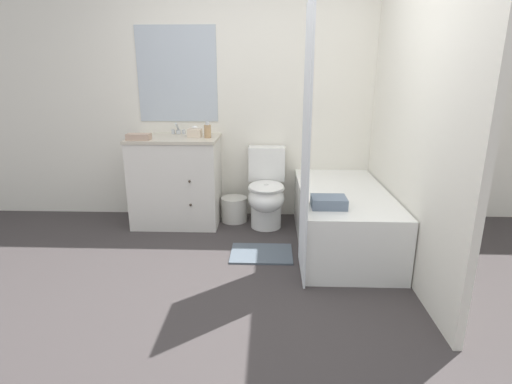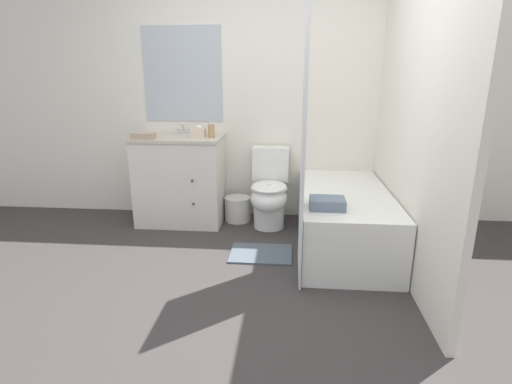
{
  "view_description": "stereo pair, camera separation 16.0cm",
  "coord_description": "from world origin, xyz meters",
  "px_view_note": "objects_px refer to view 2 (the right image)",
  "views": [
    {
      "loc": [
        0.17,
        -2.41,
        1.48
      ],
      "look_at": [
        0.06,
        0.78,
        0.53
      ],
      "focal_mm": 28.0,
      "sensor_mm": 36.0,
      "label": 1
    },
    {
      "loc": [
        0.33,
        -2.4,
        1.48
      ],
      "look_at": [
        0.06,
        0.78,
        0.53
      ],
      "focal_mm": 28.0,
      "sensor_mm": 36.0,
      "label": 2
    }
  ],
  "objects_px": {
    "tissue_box": "(199,132)",
    "hand_towel_folded": "(143,136)",
    "bathtub": "(343,219)",
    "bath_mat": "(261,254)",
    "wastebasket": "(238,209)",
    "bath_towel_folded": "(327,203)",
    "sink_faucet": "(183,130)",
    "soap_dispenser": "(211,130)",
    "toilet": "(269,192)",
    "vanity_cabinet": "(181,179)"
  },
  "relations": [
    {
      "from": "tissue_box",
      "to": "hand_towel_folded",
      "type": "bearing_deg",
      "value": -157.27
    },
    {
      "from": "bathtub",
      "to": "bath_mat",
      "type": "xyz_separation_m",
      "value": [
        -0.71,
        -0.25,
        -0.25
      ]
    },
    {
      "from": "wastebasket",
      "to": "bath_towel_folded",
      "type": "relative_size",
      "value": 1.03
    },
    {
      "from": "sink_faucet",
      "to": "bathtub",
      "type": "bearing_deg",
      "value": -23.21
    },
    {
      "from": "hand_towel_folded",
      "to": "bath_towel_folded",
      "type": "bearing_deg",
      "value": -24.54
    },
    {
      "from": "sink_faucet",
      "to": "soap_dispenser",
      "type": "relative_size",
      "value": 0.93
    },
    {
      "from": "soap_dispenser",
      "to": "toilet",
      "type": "bearing_deg",
      "value": -1.89
    },
    {
      "from": "sink_faucet",
      "to": "bath_mat",
      "type": "height_order",
      "value": "sink_faucet"
    },
    {
      "from": "bathtub",
      "to": "hand_towel_folded",
      "type": "distance_m",
      "value": 2.01
    },
    {
      "from": "vanity_cabinet",
      "to": "sink_faucet",
      "type": "bearing_deg",
      "value": 90.0
    },
    {
      "from": "sink_faucet",
      "to": "bath_mat",
      "type": "xyz_separation_m",
      "value": [
        0.88,
        -0.93,
        -0.92
      ]
    },
    {
      "from": "tissue_box",
      "to": "soap_dispenser",
      "type": "height_order",
      "value": "soap_dispenser"
    },
    {
      "from": "vanity_cabinet",
      "to": "bathtub",
      "type": "relative_size",
      "value": 0.57
    },
    {
      "from": "sink_faucet",
      "to": "wastebasket",
      "type": "bearing_deg",
      "value": -12.27
    },
    {
      "from": "vanity_cabinet",
      "to": "sink_faucet",
      "type": "xyz_separation_m",
      "value": [
        -0.0,
        0.18,
        0.47
      ]
    },
    {
      "from": "toilet",
      "to": "bath_mat",
      "type": "height_order",
      "value": "toilet"
    },
    {
      "from": "tissue_box",
      "to": "bath_towel_folded",
      "type": "xyz_separation_m",
      "value": [
        1.19,
        -0.97,
        -0.38
      ]
    },
    {
      "from": "vanity_cabinet",
      "to": "toilet",
      "type": "height_order",
      "value": "vanity_cabinet"
    },
    {
      "from": "soap_dispenser",
      "to": "wastebasket",
      "type": "bearing_deg",
      "value": 24.29
    },
    {
      "from": "bathtub",
      "to": "wastebasket",
      "type": "height_order",
      "value": "bathtub"
    },
    {
      "from": "tissue_box",
      "to": "soap_dispenser",
      "type": "distance_m",
      "value": 0.15
    },
    {
      "from": "toilet",
      "to": "bath_mat",
      "type": "relative_size",
      "value": 1.46
    },
    {
      "from": "tissue_box",
      "to": "hand_towel_folded",
      "type": "relative_size",
      "value": 0.6
    },
    {
      "from": "sink_faucet",
      "to": "soap_dispenser",
      "type": "bearing_deg",
      "value": -34.18
    },
    {
      "from": "vanity_cabinet",
      "to": "bath_towel_folded",
      "type": "distance_m",
      "value": 1.69
    },
    {
      "from": "toilet",
      "to": "bath_towel_folded",
      "type": "bearing_deg",
      "value": -61.66
    },
    {
      "from": "tissue_box",
      "to": "soap_dispenser",
      "type": "xyz_separation_m",
      "value": [
        0.13,
        -0.05,
        0.02
      ]
    },
    {
      "from": "toilet",
      "to": "vanity_cabinet",
      "type": "bearing_deg",
      "value": 175.98
    },
    {
      "from": "toilet",
      "to": "wastebasket",
      "type": "distance_m",
      "value": 0.42
    },
    {
      "from": "toilet",
      "to": "bathtub",
      "type": "height_order",
      "value": "toilet"
    },
    {
      "from": "hand_towel_folded",
      "to": "soap_dispenser",
      "type": "bearing_deg",
      "value": 13.76
    },
    {
      "from": "hand_towel_folded",
      "to": "bath_mat",
      "type": "xyz_separation_m",
      "value": [
        1.16,
        -0.55,
        -0.91
      ]
    },
    {
      "from": "hand_towel_folded",
      "to": "tissue_box",
      "type": "bearing_deg",
      "value": 22.73
    },
    {
      "from": "toilet",
      "to": "bath_towel_folded",
      "type": "distance_m",
      "value": 1.04
    },
    {
      "from": "vanity_cabinet",
      "to": "bath_mat",
      "type": "relative_size",
      "value": 1.7
    },
    {
      "from": "vanity_cabinet",
      "to": "soap_dispenser",
      "type": "bearing_deg",
      "value": -7.58
    },
    {
      "from": "bathtub",
      "to": "wastebasket",
      "type": "distance_m",
      "value": 1.16
    },
    {
      "from": "soap_dispenser",
      "to": "bathtub",
      "type": "bearing_deg",
      "value": -19.85
    },
    {
      "from": "soap_dispenser",
      "to": "hand_towel_folded",
      "type": "height_order",
      "value": "soap_dispenser"
    },
    {
      "from": "toilet",
      "to": "hand_towel_folded",
      "type": "height_order",
      "value": "hand_towel_folded"
    },
    {
      "from": "tissue_box",
      "to": "hand_towel_folded",
      "type": "height_order",
      "value": "tissue_box"
    },
    {
      "from": "bath_mat",
      "to": "vanity_cabinet",
      "type": "bearing_deg",
      "value": 139.57
    },
    {
      "from": "bath_mat",
      "to": "wastebasket",
      "type": "bearing_deg",
      "value": 110.67
    },
    {
      "from": "soap_dispenser",
      "to": "bath_towel_folded",
      "type": "xyz_separation_m",
      "value": [
        1.05,
        -0.92,
        -0.41
      ]
    },
    {
      "from": "sink_faucet",
      "to": "soap_dispenser",
      "type": "distance_m",
      "value": 0.41
    },
    {
      "from": "vanity_cabinet",
      "to": "soap_dispenser",
      "type": "relative_size",
      "value": 5.79
    },
    {
      "from": "toilet",
      "to": "wastebasket",
      "type": "height_order",
      "value": "toilet"
    },
    {
      "from": "sink_faucet",
      "to": "bath_towel_folded",
      "type": "xyz_separation_m",
      "value": [
        1.39,
        -1.15,
        -0.38
      ]
    },
    {
      "from": "tissue_box",
      "to": "bathtub",
      "type": "bearing_deg",
      "value": -19.99
    },
    {
      "from": "vanity_cabinet",
      "to": "sink_faucet",
      "type": "height_order",
      "value": "sink_faucet"
    }
  ]
}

